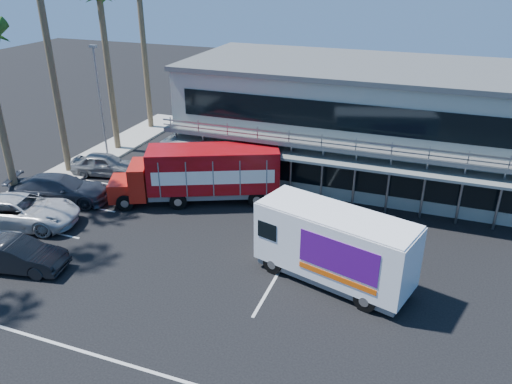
% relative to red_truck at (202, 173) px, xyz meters
% --- Properties ---
extents(ground, '(120.00, 120.00, 0.00)m').
position_rel_red_truck_xyz_m(ground, '(4.62, -7.13, -1.83)').
color(ground, black).
rests_on(ground, ground).
extents(building, '(22.40, 12.00, 7.30)m').
position_rel_red_truck_xyz_m(building, '(7.62, 7.80, 1.83)').
color(building, '#A0A597').
rests_on(building, ground).
extents(curb_strip, '(3.00, 32.00, 0.16)m').
position_rel_red_truck_xyz_m(curb_strip, '(-10.38, -1.13, -1.75)').
color(curb_strip, '#A5A399').
rests_on(curb_strip, ground).
extents(palm_e, '(2.80, 2.80, 12.25)m').
position_rel_red_truck_xyz_m(palm_e, '(-10.08, 5.87, 8.75)').
color(palm_e, brown).
rests_on(palm_e, ground).
extents(light_pole_far, '(0.50, 0.25, 8.09)m').
position_rel_red_truck_xyz_m(light_pole_far, '(-9.58, 3.87, 2.68)').
color(light_pole_far, gray).
rests_on(light_pole_far, ground).
extents(red_truck, '(9.95, 6.07, 3.33)m').
position_rel_red_truck_xyz_m(red_truck, '(0.00, 0.00, 0.00)').
color(red_truck, '#AF170E').
rests_on(red_truck, ground).
extents(white_van, '(7.41, 4.27, 3.43)m').
position_rel_red_truck_xyz_m(white_van, '(9.07, -5.46, -0.01)').
color(white_van, white).
rests_on(white_van, ground).
extents(parked_car_b, '(4.74, 2.39, 1.49)m').
position_rel_red_truck_xyz_m(parked_car_b, '(-4.88, -9.63, -1.08)').
color(parked_car_b, black).
rests_on(parked_car_b, ground).
extents(parked_car_c, '(6.57, 4.21, 1.69)m').
position_rel_red_truck_xyz_m(parked_car_c, '(-7.88, -6.14, -0.98)').
color(parked_car_c, silver).
rests_on(parked_car_c, ground).
extents(parked_car_d, '(6.24, 4.06, 1.68)m').
position_rel_red_truck_xyz_m(parked_car_d, '(-7.88, -3.13, -0.99)').
color(parked_car_d, '#2C313B').
rests_on(parked_car_d, ground).
extents(parked_car_e, '(4.76, 2.64, 1.53)m').
position_rel_red_truck_xyz_m(parked_car_e, '(-7.88, 1.32, -1.06)').
color(parked_car_e, slate).
rests_on(parked_car_e, ground).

